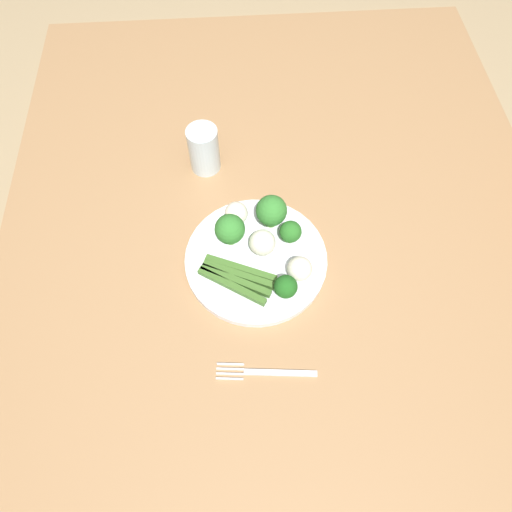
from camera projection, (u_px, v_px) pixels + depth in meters
ground_plane at (271, 359)px, 1.52m from camera, size 6.00×6.00×0.02m
dining_table at (279, 266)px, 0.95m from camera, size 1.42×1.08×0.72m
plate at (256, 259)px, 0.85m from camera, size 0.26×0.26×0.01m
asparagus_bundle at (237, 277)px, 0.82m from camera, size 0.11×0.14×0.01m
broccoli_back_right at (271, 211)px, 0.85m from camera, size 0.06×0.06×0.07m
broccoli_front at (291, 233)px, 0.84m from camera, size 0.04×0.04×0.05m
broccoli_outer_edge at (286, 287)px, 0.79m from camera, size 0.04×0.04×0.05m
broccoli_right at (230, 229)px, 0.83m from camera, size 0.06×0.06×0.07m
cauliflower_near_fork at (300, 269)px, 0.81m from camera, size 0.04×0.04×0.04m
cauliflower_back at (262, 243)px, 0.83m from camera, size 0.05×0.05×0.05m
cauliflower_left at (236, 213)px, 0.87m from camera, size 0.04×0.04×0.04m
fork at (265, 372)px, 0.76m from camera, size 0.03×0.17×0.00m
water_glass at (204, 149)px, 0.93m from camera, size 0.06×0.06×0.10m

